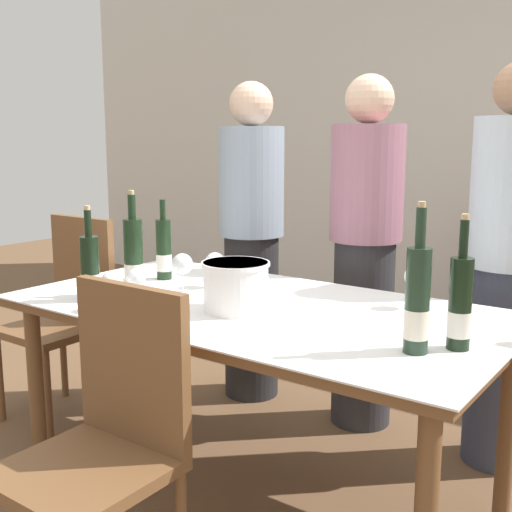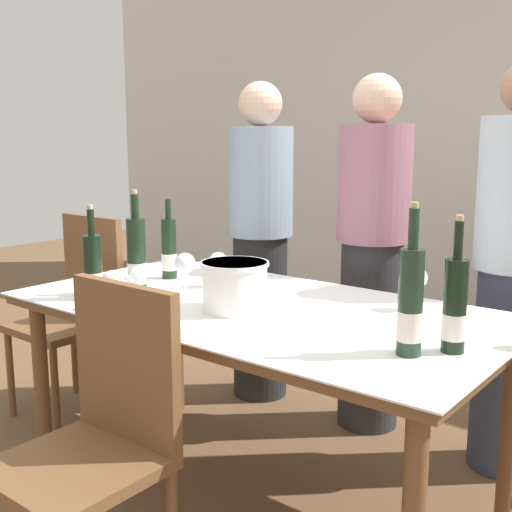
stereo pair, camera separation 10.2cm
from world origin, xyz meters
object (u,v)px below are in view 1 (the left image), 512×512
at_px(ice_bucket, 236,285).
at_px(wine_bottle_0, 460,305).
at_px(dining_table, 256,323).
at_px(wine_glass_1, 415,278).
at_px(chair_left_end, 68,305).
at_px(wine_glass_4, 215,263).
at_px(chair_near_front, 107,431).
at_px(wine_bottle_1, 134,259).
at_px(wine_bottle_4, 164,251).
at_px(person_host, 251,243).
at_px(wine_bottle_2, 90,270).
at_px(wine_glass_3, 182,265).
at_px(person_guest_right, 508,270).
at_px(wine_glass_0, 136,280).
at_px(wine_glass_2, 112,284).
at_px(wine_bottle_3, 417,302).
at_px(person_guest_left, 365,255).

bearing_deg(ice_bucket, wine_bottle_0, 3.36).
distance_m(dining_table, wine_glass_1, 0.59).
height_order(ice_bucket, chair_left_end, chair_left_end).
distance_m(wine_glass_4, chair_near_front, 0.94).
bearing_deg(wine_bottle_1, ice_bucket, 5.88).
bearing_deg(chair_left_end, wine_bottle_4, 3.07).
bearing_deg(chair_near_front, person_host, 111.68).
bearing_deg(wine_glass_1, chair_left_end, -172.98).
relative_size(wine_bottle_1, wine_glass_1, 2.62).
relative_size(dining_table, wine_bottle_4, 5.26).
distance_m(dining_table, wine_bottle_2, 0.64).
height_order(wine_glass_3, wine_glass_4, wine_glass_3).
height_order(ice_bucket, person_guest_right, person_guest_right).
height_order(wine_bottle_4, wine_glass_3, wine_bottle_4).
bearing_deg(wine_glass_4, chair_near_front, -70.80).
distance_m(ice_bucket, person_guest_right, 1.14).
bearing_deg(wine_bottle_1, wine_glass_0, -40.79).
relative_size(wine_bottle_4, person_host, 0.21).
bearing_deg(wine_glass_2, wine_glass_1, 37.72).
height_order(wine_glass_2, person_host, person_host).
height_order(wine_glass_3, chair_left_end, chair_left_end).
relative_size(wine_bottle_4, chair_near_front, 0.37).
relative_size(wine_bottle_2, wine_glass_4, 2.47).
bearing_deg(wine_bottle_4, person_guest_right, 29.05).
bearing_deg(chair_left_end, dining_table, -4.39).
bearing_deg(wine_bottle_3, wine_bottle_4, 167.10).
bearing_deg(wine_glass_4, dining_table, -23.64).
bearing_deg(person_guest_left, chair_near_front, -91.18).
distance_m(wine_glass_1, chair_left_end, 1.71).
height_order(wine_bottle_0, wine_glass_2, wine_bottle_0).
xyz_separation_m(wine_bottle_3, wine_glass_1, (-0.19, 0.46, -0.04)).
bearing_deg(wine_bottle_2, wine_bottle_3, 6.87).
xyz_separation_m(dining_table, ice_bucket, (-0.01, -0.10, 0.16)).
relative_size(wine_glass_1, chair_left_end, 0.16).
height_order(wine_bottle_2, person_guest_right, person_guest_right).
bearing_deg(wine_bottle_4, person_guest_left, 49.44).
distance_m(wine_bottle_0, wine_bottle_4, 1.34).
height_order(wine_glass_4, person_host, person_host).
height_order(wine_bottle_1, wine_bottle_3, wine_bottle_3).
bearing_deg(person_guest_left, wine_glass_3, -113.46).
height_order(wine_bottle_3, wine_glass_4, wine_bottle_3).
xyz_separation_m(wine_bottle_3, person_guest_right, (-0.01, 0.97, -0.07)).
bearing_deg(wine_glass_0, wine_glass_2, -102.46).
height_order(chair_left_end, person_guest_right, person_guest_right).
relative_size(wine_bottle_0, wine_glass_4, 2.71).
distance_m(wine_bottle_4, wine_glass_1, 1.07).
xyz_separation_m(wine_bottle_1, wine_bottle_4, (-0.11, 0.28, -0.02)).
bearing_deg(wine_glass_3, person_guest_right, 39.53).
relative_size(dining_table, wine_bottle_1, 4.46).
bearing_deg(chair_left_end, person_guest_right, 21.21).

